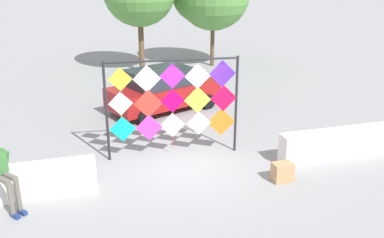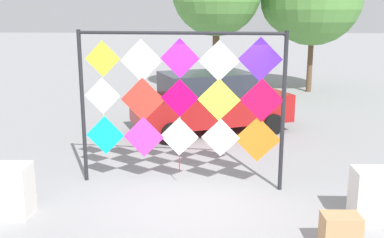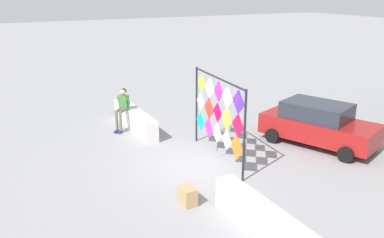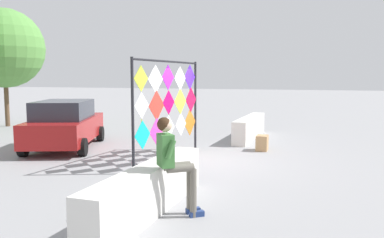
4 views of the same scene
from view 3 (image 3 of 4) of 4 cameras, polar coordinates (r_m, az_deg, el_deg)
ground at (r=13.06m, az=0.69°, el=-6.48°), size 120.00×120.00×0.00m
plaza_ledge_left at (r=16.41m, az=-7.90°, el=-0.01°), size 3.75×0.48×0.80m
plaza_ledge_right at (r=9.47m, az=10.53°, el=-14.24°), size 3.75×0.48×0.80m
kite_display_rack at (r=13.03m, az=3.62°, el=1.10°), size 3.56×0.41×2.73m
seated_vendor at (r=16.16m, az=-9.60°, el=1.79°), size 0.74×0.78×1.65m
parked_car at (r=15.17m, az=17.00°, el=-0.65°), size 4.28×3.03×1.53m
cardboard_box_large at (r=10.81m, az=-0.61°, el=-10.57°), size 0.50×0.35×0.47m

